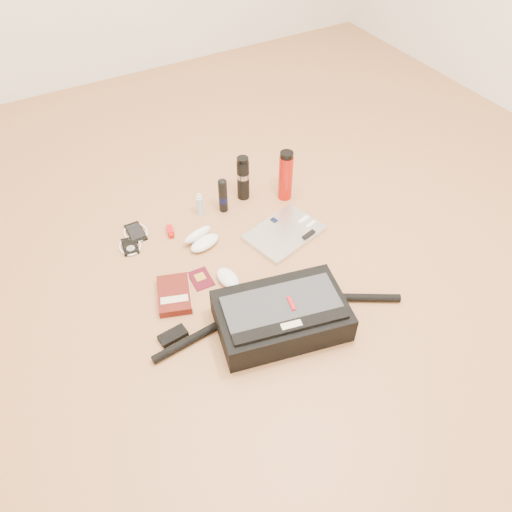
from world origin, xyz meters
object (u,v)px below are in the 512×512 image
at_px(messenger_bag, 281,316).
at_px(thermos_red, 286,176).
at_px(laptop, 284,233).
at_px(book, 175,295).
at_px(thermos_black, 243,178).

xyz_separation_m(messenger_bag, thermos_red, (0.42, 0.65, 0.06)).
xyz_separation_m(messenger_bag, laptop, (0.28, 0.42, -0.05)).
relative_size(book, thermos_red, 0.88).
distance_m(book, thermos_black, 0.69).
bearing_deg(thermos_black, messenger_bag, -108.32).
xyz_separation_m(book, thermos_black, (0.54, 0.42, 0.10)).
relative_size(messenger_bag, laptop, 2.60).
relative_size(messenger_bag, book, 4.30).
bearing_deg(thermos_red, messenger_bag, -123.03).
distance_m(book, thermos_red, 0.79).
height_order(messenger_bag, laptop, messenger_bag).
relative_size(laptop, thermos_red, 1.46).
bearing_deg(book, laptop, 28.21).
height_order(laptop, thermos_black, thermos_black).
relative_size(book, thermos_black, 0.99).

